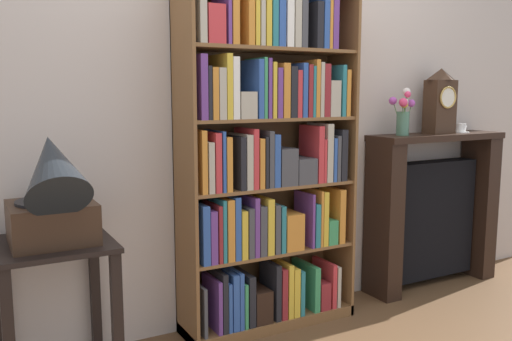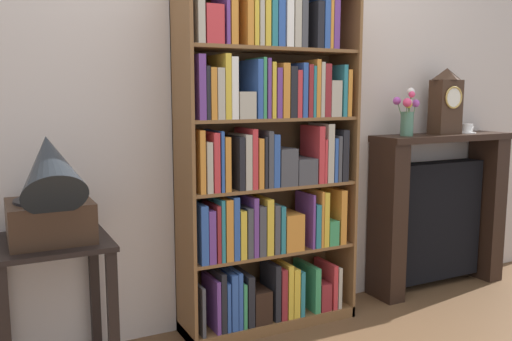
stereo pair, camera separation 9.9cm
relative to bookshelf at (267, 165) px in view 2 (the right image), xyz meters
name	(u,v)px [view 2 (the right image)]	position (x,y,z in m)	size (l,w,h in m)	color
ground_plane	(279,334)	(0.02, -0.12, -0.92)	(7.75, 6.40, 0.02)	brown
wall_back	(265,83)	(0.09, 0.20, 0.43)	(4.75, 0.08, 2.68)	beige
bookshelf	(267,165)	(0.00, 0.00, 0.00)	(0.98, 0.29, 1.88)	brown
side_table_left	(53,277)	(-1.11, -0.09, -0.42)	(0.48, 0.49, 0.65)	black
gramophone	(50,193)	(-1.11, -0.15, -0.04)	(0.35, 0.50, 0.55)	#382316
fireplace_mantel	(437,212)	(1.30, 0.04, -0.40)	(0.99, 0.27, 1.02)	black
mantel_clock	(446,101)	(1.31, 0.02, 0.33)	(0.19, 0.13, 0.42)	#382316
flower_vase	(407,113)	(0.98, 0.01, 0.26)	(0.16, 0.13, 0.29)	#4C7A60
teacup_with_saucer	(466,129)	(1.51, 0.02, 0.14)	(0.13, 0.12, 0.06)	white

